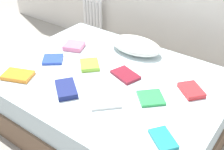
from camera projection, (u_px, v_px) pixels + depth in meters
The scene contains 14 objects.
ground_plane at pixel (109, 119), 2.70m from camera, with size 8.00×8.00×0.00m, color #9E998E.
bed at pixel (109, 99), 2.56m from camera, with size 2.00×1.50×0.50m.
radiator at pixel (93, 16), 3.88m from camera, with size 0.32×0.04×0.50m.
pillow at pixel (136, 45), 2.75m from camera, with size 0.53×0.32×0.14m, color white.
textbook_maroon at pixel (125, 75), 2.41m from camera, with size 0.24×0.16×0.03m, color maroon.
textbook_white at pixel (106, 103), 2.09m from camera, with size 0.23×0.14×0.02m, color white.
textbook_green at pixel (151, 98), 2.14m from camera, with size 0.19×0.19×0.02m, color green.
textbook_lime at pixel (90, 65), 2.54m from camera, with size 0.19×0.16×0.04m, color #8CC638.
textbook_pink at pixel (74, 46), 2.84m from camera, with size 0.18×0.18×0.05m, color pink.
textbook_navy at pixel (66, 89), 2.22m from camera, with size 0.25×0.15×0.04m, color navy.
textbook_orange at pixel (18, 75), 2.39m from camera, with size 0.25×0.16×0.03m, color orange.
textbook_teal at pixel (163, 139), 1.78m from camera, with size 0.19×0.12×0.03m, color teal.
textbook_red at pixel (191, 90), 2.21m from camera, with size 0.20×0.15×0.04m, color red.
textbook_blue at pixel (53, 59), 2.63m from camera, with size 0.18×0.18×0.03m, color #2847B7.
Camera 1 is at (1.22, -1.61, 1.83)m, focal length 44.91 mm.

